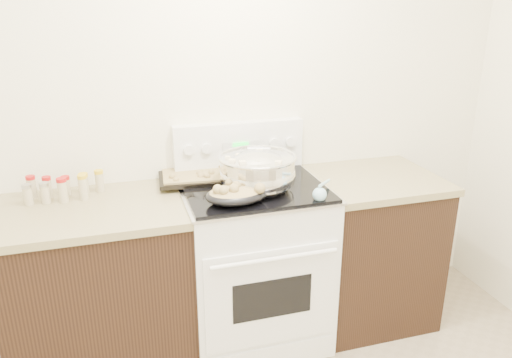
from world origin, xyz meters
name	(u,v)px	position (x,y,z in m)	size (l,w,h in m)	color
room_shell	(284,94)	(0.00, 0.00, 1.70)	(4.10, 3.60, 2.75)	white
counter_left	(102,287)	(-0.48, 1.43, 0.46)	(0.93, 0.67, 0.92)	black
counter_right	(368,247)	(1.08, 1.43, 0.46)	(0.73, 0.67, 0.92)	black
kitchen_range	(253,260)	(0.35, 1.42, 0.49)	(0.78, 0.73, 1.22)	white
mixing_bowl	(257,172)	(0.36, 1.37, 1.04)	(0.41, 0.41, 0.24)	silver
roasting_pan	(237,193)	(0.21, 1.22, 0.99)	(0.34, 0.25, 0.11)	black
baking_sheet	(199,175)	(0.09, 1.62, 0.96)	(0.46, 0.34, 0.06)	black
wooden_spoon	(260,188)	(0.37, 1.35, 0.95)	(0.04, 0.28, 0.04)	tan
blue_ladle	(320,193)	(0.62, 1.15, 0.97)	(0.18, 0.22, 0.09)	#91C5D9
spice_jars	(62,187)	(-0.62, 1.59, 0.98)	(0.39, 0.15, 0.13)	#BFB28C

